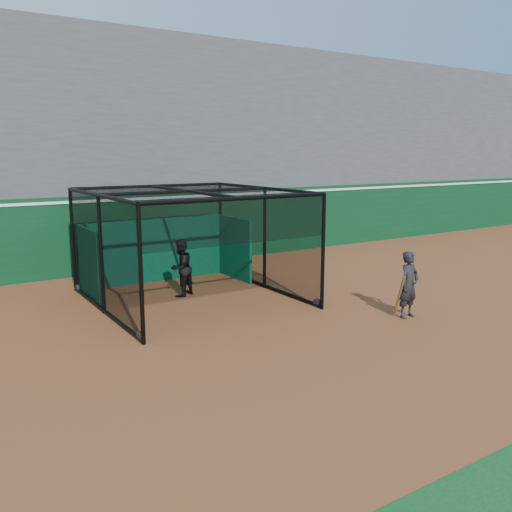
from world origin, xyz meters
TOP-DOWN VIEW (x-y plane):
  - ground at (0.00, 0.00)m, footprint 120.00×120.00m
  - outfield_wall at (0.00, 8.50)m, footprint 50.00×0.50m
  - grandstand at (0.00, 12.27)m, footprint 50.00×7.85m
  - batting_cage at (-0.67, 3.94)m, footprint 4.77×5.26m
  - batter at (-0.74, 4.41)m, footprint 0.95×0.89m
  - on_deck_player at (2.94, -0.28)m, footprint 0.64×0.46m

SIDE VIEW (x-z plane):
  - ground at x=0.00m, z-range 0.00..0.00m
  - batter at x=-0.74m, z-range 0.00..1.56m
  - on_deck_player at x=2.94m, z-range 0.00..1.58m
  - outfield_wall at x=0.00m, z-range 0.04..2.54m
  - batting_cage at x=-0.67m, z-range 0.00..2.86m
  - grandstand at x=0.00m, z-range 0.00..8.95m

